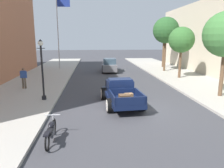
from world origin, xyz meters
name	(u,v)px	position (x,y,z in m)	size (l,w,h in m)	color
ground_plane	(131,110)	(0.00, 0.00, 0.00)	(140.00, 140.00, 0.00)	#3D3D42
sidewalk_left	(0,112)	(-7.25, 0.00, 0.07)	(5.50, 64.00, 0.15)	#ADA89E
hotrod_truck_navy	(120,92)	(-0.44, 1.33, 0.75)	(2.42, 5.03, 1.58)	#0F1938
motorcycle_parked	(51,131)	(-3.84, -3.58, 0.44)	(0.62, 2.12, 0.93)	black
car_background_grey	(109,65)	(-0.04, 14.97, 0.77)	(2.04, 4.38, 1.65)	slate
pedestrian_sidewalk_left	(24,77)	(-7.58, 5.57, 1.09)	(0.53, 0.22, 1.65)	brown
street_lamp_near	(42,65)	(-5.32, 2.15, 2.39)	(0.50, 0.32, 3.85)	black
flagpole	(59,25)	(-6.29, 17.37, 5.77)	(1.74, 0.16, 9.16)	#B2B2B7
street_tree_second	(181,40)	(6.62, 9.20, 3.90)	(2.53, 2.53, 5.04)	brown
street_tree_third	(166,30)	(6.67, 14.06, 5.01)	(3.11, 3.11, 6.44)	brown
street_tree_farthest	(164,32)	(7.73, 17.84, 4.89)	(2.74, 2.74, 6.14)	brown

